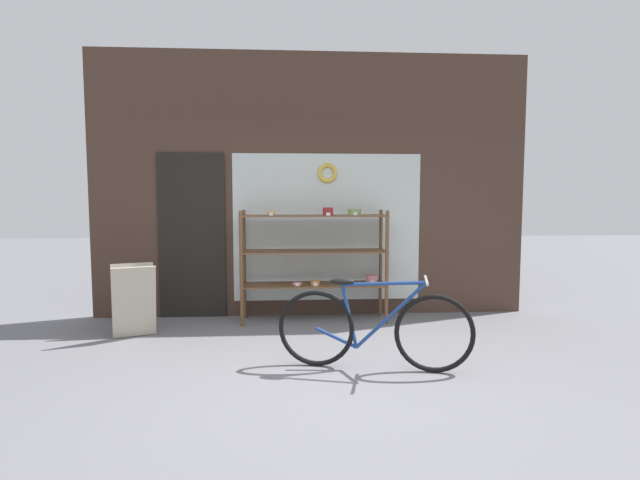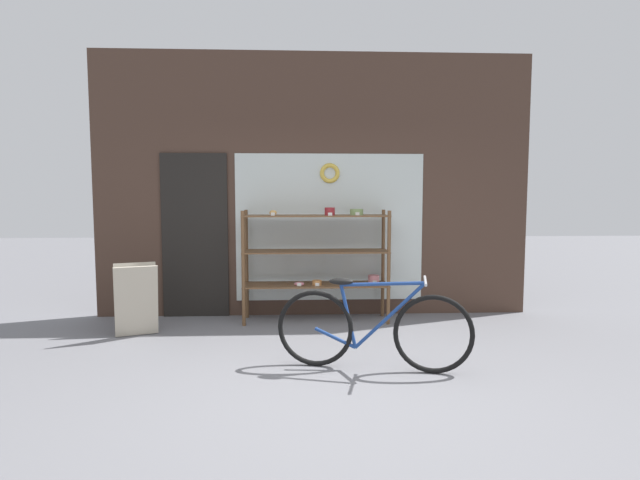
# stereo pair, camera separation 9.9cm
# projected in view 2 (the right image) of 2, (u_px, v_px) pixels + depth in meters

# --- Properties ---
(ground_plane) EXTENTS (30.00, 30.00, 0.00)m
(ground_plane) POSITION_uv_depth(u_px,v_px,m) (325.00, 387.00, 4.08)
(ground_plane) COLOR slate
(storefront_facade) EXTENTS (5.62, 0.13, 3.38)m
(storefront_facade) POSITION_uv_depth(u_px,v_px,m) (311.00, 189.00, 6.46)
(storefront_facade) COLOR #473328
(storefront_facade) RESTS_ON ground_plane
(display_case) EXTENTS (1.79, 0.45, 1.42)m
(display_case) POSITION_uv_depth(u_px,v_px,m) (319.00, 252.00, 6.17)
(display_case) COLOR brown
(display_case) RESTS_ON ground_plane
(bicycle) EXTENTS (1.72, 0.55, 0.84)m
(bicycle) POSITION_uv_depth(u_px,v_px,m) (372.00, 329.00, 4.46)
(bicycle) COLOR black
(bicycle) RESTS_ON ground_plane
(sandwich_board) EXTENTS (0.55, 0.51, 0.80)m
(sandwich_board) POSITION_uv_depth(u_px,v_px,m) (136.00, 300.00, 5.55)
(sandwich_board) COLOR #B2A893
(sandwich_board) RESTS_ON ground_plane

